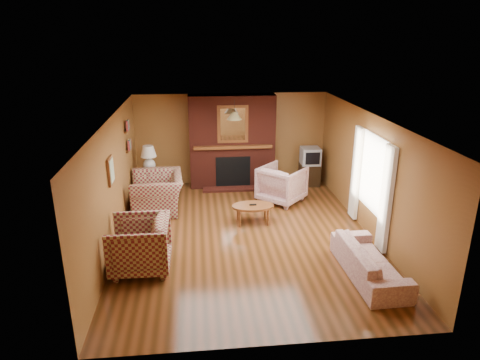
{
  "coord_description": "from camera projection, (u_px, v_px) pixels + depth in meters",
  "views": [
    {
      "loc": [
        -0.92,
        -7.77,
        3.93
      ],
      "look_at": [
        -0.04,
        0.6,
        0.97
      ],
      "focal_mm": 32.0,
      "sensor_mm": 36.0,
      "label": 1
    }
  ],
  "objects": [
    {
      "name": "crt_tv",
      "position": [
        310.0,
        156.0,
        11.24
      ],
      "size": [
        0.49,
        0.49,
        0.45
      ],
      "color": "#9A9CA1",
      "rests_on": "tv_stand"
    },
    {
      "name": "plaid_loveseat",
      "position": [
        157.0,
        193.0,
        9.75
      ],
      "size": [
        1.23,
        1.38,
        0.85
      ],
      "primitive_type": "imported",
      "rotation": [
        0.0,
        0.0,
        -1.5
      ],
      "color": "maroon",
      "rests_on": "floor"
    },
    {
      "name": "wall_left",
      "position": [
        114.0,
        183.0,
        8.04
      ],
      "size": [
        0.0,
        6.5,
        6.5
      ],
      "primitive_type": "plane",
      "rotation": [
        1.57,
        0.0,
        1.57
      ],
      "color": "#9D6330",
      "rests_on": "floor"
    },
    {
      "name": "window_right",
      "position": [
        371.0,
        182.0,
        8.36
      ],
      "size": [
        0.1,
        1.85,
        2.0
      ],
      "color": "beige",
      "rests_on": "wall_right"
    },
    {
      "name": "wall_right",
      "position": [
        370.0,
        175.0,
        8.53
      ],
      "size": [
        0.0,
        6.5,
        6.5
      ],
      "primitive_type": "plane",
      "rotation": [
        1.57,
        0.0,
        -1.57
      ],
      "color": "#9D6330",
      "rests_on": "floor"
    },
    {
      "name": "wall_front",
      "position": [
        276.0,
        266.0,
        5.24
      ],
      "size": [
        6.5,
        0.0,
        6.5
      ],
      "primitive_type": "plane",
      "rotation": [
        -1.57,
        0.0,
        0.0
      ],
      "color": "#9D6330",
      "rests_on": "floor"
    },
    {
      "name": "fireplace",
      "position": [
        232.0,
        142.0,
        11.09
      ],
      "size": [
        2.2,
        0.82,
        2.4
      ],
      "color": "#4E1911",
      "rests_on": "floor"
    },
    {
      "name": "ceiling",
      "position": [
        246.0,
        118.0,
        7.89
      ],
      "size": [
        6.5,
        6.5,
        0.0
      ],
      "primitive_type": "plane",
      "rotation": [
        3.14,
        0.0,
        0.0
      ],
      "color": "white",
      "rests_on": "wall_back"
    },
    {
      "name": "floral_armchair",
      "position": [
        282.0,
        184.0,
        10.25
      ],
      "size": [
        1.34,
        1.35,
        0.88
      ],
      "primitive_type": "imported",
      "rotation": [
        0.0,
        0.0,
        2.39
      ],
      "color": "beige",
      "rests_on": "floor"
    },
    {
      "name": "botanical_print",
      "position": [
        111.0,
        171.0,
        7.65
      ],
      "size": [
        0.05,
        0.4,
        0.5
      ],
      "color": "brown",
      "rests_on": "wall_left"
    },
    {
      "name": "table_lamp",
      "position": [
        149.0,
        157.0,
        10.45
      ],
      "size": [
        0.38,
        0.38,
        0.63
      ],
      "color": "silver",
      "rests_on": "side_table"
    },
    {
      "name": "tv_stand",
      "position": [
        309.0,
        174.0,
        11.42
      ],
      "size": [
        0.56,
        0.51,
        0.58
      ],
      "primitive_type": "cube",
      "rotation": [
        0.0,
        0.0,
        -0.07
      ],
      "color": "black",
      "rests_on": "floor"
    },
    {
      "name": "side_table",
      "position": [
        151.0,
        183.0,
        10.67
      ],
      "size": [
        0.51,
        0.51,
        0.64
      ],
      "primitive_type": "cube",
      "rotation": [
        0.0,
        0.0,
        -0.05
      ],
      "color": "brown",
      "rests_on": "floor"
    },
    {
      "name": "coffee_table",
      "position": [
        253.0,
        207.0,
        9.11
      ],
      "size": [
        0.9,
        0.56,
        0.43
      ],
      "color": "brown",
      "rests_on": "floor"
    },
    {
      "name": "pendant_light",
      "position": [
        234.0,
        116.0,
        10.18
      ],
      "size": [
        0.36,
        0.36,
        0.48
      ],
      "color": "black",
      "rests_on": "ceiling"
    },
    {
      "name": "plaid_armchair",
      "position": [
        139.0,
        245.0,
        7.29
      ],
      "size": [
        1.02,
        0.99,
        0.93
      ],
      "primitive_type": "imported",
      "rotation": [
        0.0,
        0.0,
        -1.58
      ],
      "color": "maroon",
      "rests_on": "floor"
    },
    {
      "name": "wall_back",
      "position": [
        231.0,
        139.0,
        11.33
      ],
      "size": [
        6.5,
        0.0,
        6.5
      ],
      "primitive_type": "plane",
      "rotation": [
        1.57,
        0.0,
        0.0
      ],
      "color": "#9D6330",
      "rests_on": "floor"
    },
    {
      "name": "bookshelf",
      "position": [
        129.0,
        136.0,
        9.67
      ],
      "size": [
        0.09,
        0.55,
        0.71
      ],
      "color": "brown",
      "rests_on": "wall_left"
    },
    {
      "name": "floral_sofa",
      "position": [
        370.0,
        261.0,
        7.16
      ],
      "size": [
        0.78,
        1.88,
        0.54
      ],
      "primitive_type": "imported",
      "rotation": [
        0.0,
        0.0,
        1.6
      ],
      "color": "beige",
      "rests_on": "floor"
    },
    {
      "name": "floor",
      "position": [
        245.0,
        235.0,
        8.68
      ],
      "size": [
        6.5,
        6.5,
        0.0
      ],
      "primitive_type": "plane",
      "color": "#3F240D",
      "rests_on": "ground"
    }
  ]
}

